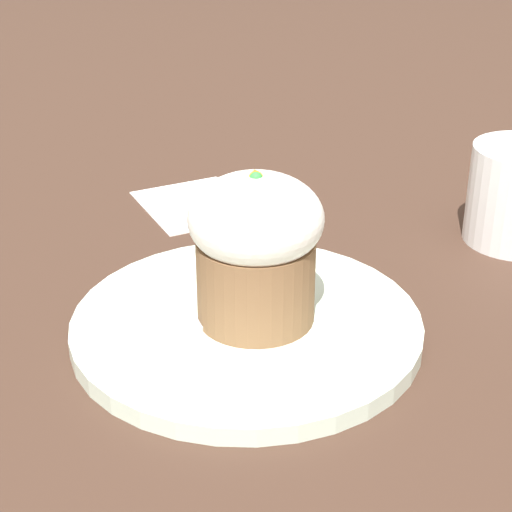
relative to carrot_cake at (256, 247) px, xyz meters
name	(u,v)px	position (x,y,z in m)	size (l,w,h in m)	color
ground_plane	(247,334)	(0.00, 0.01, -0.07)	(4.00, 4.00, 0.00)	#3D281E
dessert_plate	(247,326)	(0.00, 0.01, -0.06)	(0.24, 0.24, 0.01)	silver
carrot_cake	(256,247)	(0.00, 0.00, 0.00)	(0.09, 0.09, 0.11)	brown
spoon	(225,317)	(0.00, 0.02, -0.05)	(0.07, 0.10, 0.01)	#B7B7BC
paper_napkin	(195,204)	(0.23, 0.04, -0.07)	(0.13, 0.12, 0.00)	white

